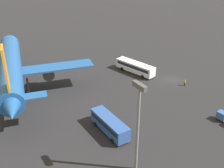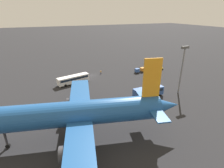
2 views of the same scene
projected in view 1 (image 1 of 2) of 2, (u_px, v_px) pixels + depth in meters
name	position (u px, v px, depth m)	size (l,w,h in m)	color
ground_plane	(172.00, 80.00, 78.92)	(600.00, 600.00, 0.00)	#232326
airplane	(11.00, 69.00, 69.24)	(47.37, 40.56, 18.00)	#1E5193
shuttle_bus_near	(135.00, 67.00, 82.39)	(13.04, 5.78, 3.19)	white
shuttle_bus_far	(110.00, 124.00, 56.55)	(10.59, 3.39, 3.27)	#2D5199
worker_person	(185.00, 83.00, 75.42)	(0.38, 0.38, 1.74)	#1E1E2D
cargo_cart_blue	(222.00, 115.00, 60.66)	(2.16, 1.88, 2.06)	#38383D
light_pole	(138.00, 120.00, 43.40)	(2.80, 0.70, 16.43)	slate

